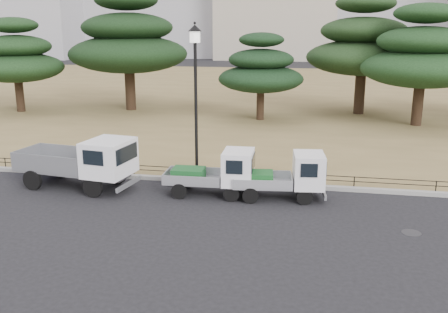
% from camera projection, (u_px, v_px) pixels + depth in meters
% --- Properties ---
extents(ground, '(220.00, 220.00, 0.00)m').
position_uv_depth(ground, '(213.00, 206.00, 17.70)').
color(ground, black).
extents(lawn, '(120.00, 56.00, 0.15)m').
position_uv_depth(lawn, '(281.00, 93.00, 46.75)').
color(lawn, olive).
rests_on(lawn, ground).
extents(curb, '(120.00, 0.25, 0.16)m').
position_uv_depth(curb, '(227.00, 182.00, 20.15)').
color(curb, gray).
rests_on(curb, ground).
extents(truck_large, '(4.83, 2.42, 2.02)m').
position_uv_depth(truck_large, '(82.00, 160.00, 19.40)').
color(truck_large, black).
rests_on(truck_large, ground).
extents(truck_kei_front, '(3.35, 1.54, 1.75)m').
position_uv_depth(truck_kei_front, '(217.00, 173.00, 18.64)').
color(truck_kei_front, black).
rests_on(truck_kei_front, ground).
extents(truck_kei_rear, '(3.42, 1.75, 1.72)m').
position_uv_depth(truck_kei_rear, '(286.00, 176.00, 18.26)').
color(truck_kei_rear, black).
rests_on(truck_kei_rear, ground).
extents(street_lamp, '(0.55, 0.55, 6.10)m').
position_uv_depth(street_lamp, '(195.00, 76.00, 19.61)').
color(street_lamp, black).
rests_on(street_lamp, lawn).
extents(pipe_fence, '(38.00, 0.04, 0.40)m').
position_uv_depth(pipe_fence, '(227.00, 172.00, 20.20)').
color(pipe_fence, black).
rests_on(pipe_fence, lawn).
extents(tarp_pile, '(1.72, 1.50, 0.96)m').
position_uv_depth(tarp_pile, '(46.00, 160.00, 21.69)').
color(tarp_pile, '#141AA2').
rests_on(tarp_pile, lawn).
extents(manhole, '(0.60, 0.60, 0.01)m').
position_uv_depth(manhole, '(411.00, 233.00, 15.38)').
color(manhole, '#2D2D30').
rests_on(manhole, ground).
extents(pine_west_far, '(6.58, 6.58, 6.65)m').
position_uv_depth(pine_west_far, '(16.00, 58.00, 35.40)').
color(pine_west_far, black).
rests_on(pine_west_far, lawn).
extents(pine_west_near, '(8.52, 8.52, 8.52)m').
position_uv_depth(pine_west_near, '(128.00, 42.00, 35.91)').
color(pine_west_near, black).
rests_on(pine_west_near, lawn).
extents(pine_center_left, '(5.56, 5.56, 5.65)m').
position_uv_depth(pine_center_left, '(261.00, 70.00, 32.38)').
color(pine_center_left, black).
rests_on(pine_center_left, lawn).
extents(pine_center_right, '(7.69, 7.69, 8.16)m').
position_uv_depth(pine_center_right, '(363.00, 46.00, 34.28)').
color(pine_center_right, black).
rests_on(pine_center_right, lawn).
extents(pine_east_near, '(7.31, 7.31, 7.39)m').
position_uv_depth(pine_east_near, '(422.00, 56.00, 30.24)').
color(pine_east_near, black).
rests_on(pine_east_near, lawn).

